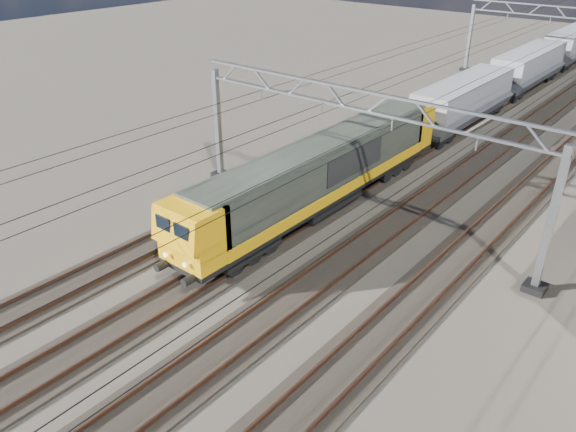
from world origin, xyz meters
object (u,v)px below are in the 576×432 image
Objects in this scene: hopper_wagon_third at (573,43)px; locomotive at (323,171)px; hopper_wagon_lead at (464,100)px; catenary_gantry_far at (568,44)px; catenary_gantry_mid at (353,153)px; hopper_wagon_mid at (529,66)px.

locomotive is at bearing -90.00° from hopper_wagon_third.
hopper_wagon_lead is (-0.00, 17.70, -0.09)m from locomotive.
catenary_gantry_mid is at bearing -90.00° from catenary_gantry_far.
hopper_wagon_lead is 1.00× the size of hopper_wagon_third.
catenary_gantry_far is (0.00, 36.00, 0.00)m from catenary_gantry_mid.
hopper_wagon_third is at bearing 100.88° from catenary_gantry_far.
locomotive is 31.90m from hopper_wagon_mid.
locomotive is 17.70m from hopper_wagon_lead.
hopper_wagon_third is at bearing 90.00° from hopper_wagon_mid.
catenary_gantry_mid is 36.00m from catenary_gantry_far.
hopper_wagon_mid is 1.00× the size of hopper_wagon_third.
hopper_wagon_mid is at bearing -117.80° from catenary_gantry_far.
hopper_wagon_third is (-2.00, 10.41, -1.67)m from catenary_gantry_far.
catenary_gantry_mid is 32.31m from hopper_wagon_mid.
catenary_gantry_mid is 0.94× the size of locomotive.
catenary_gantry_far reaches higher than hopper_wagon_lead.
hopper_wagon_third is at bearing 90.00° from locomotive.
hopper_wagon_lead and hopper_wagon_third have the same top height.
locomotive reaches higher than hopper_wagon_lead.
catenary_gantry_mid is 46.48m from hopper_wagon_third.
catenary_gantry_mid is 1.53× the size of hopper_wagon_third.
locomotive is at bearing -90.00° from hopper_wagon_lead.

